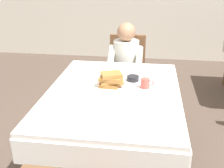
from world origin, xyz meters
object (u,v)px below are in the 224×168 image
(cup_coffee, at_px, (145,83))
(knife_right_of_plate, at_px, (133,89))
(plate_breakfast, at_px, (111,87))
(breakfast_stack, at_px, (111,79))
(bowl_butter, at_px, (133,78))
(chair_diner, at_px, (127,68))
(diner_person, at_px, (126,61))
(dining_table_main, at_px, (113,100))
(syrup_pitcher, at_px, (88,78))
(fork_left_of_plate, at_px, (89,87))
(spoon_near_edge, at_px, (111,104))

(cup_coffee, relative_size, knife_right_of_plate, 0.57)
(plate_breakfast, bearing_deg, breakfast_stack, -79.53)
(breakfast_stack, height_order, bowl_butter, breakfast_stack)
(chair_diner, bearing_deg, cup_coffee, 103.29)
(diner_person, bearing_deg, dining_table_main, 89.56)
(dining_table_main, distance_m, syrup_pitcher, 0.32)
(breakfast_stack, bearing_deg, knife_right_of_plate, -3.65)
(chair_diner, xyz_separation_m, cup_coffee, (0.25, -1.08, 0.25))
(cup_coffee, distance_m, fork_left_of_plate, 0.49)
(fork_left_of_plate, bearing_deg, breakfast_stack, -86.86)
(chair_diner, bearing_deg, dining_table_main, 89.62)
(bowl_butter, xyz_separation_m, syrup_pitcher, (-0.40, -0.09, 0.02))
(plate_breakfast, distance_m, syrup_pitcher, 0.24)
(cup_coffee, relative_size, syrup_pitcher, 1.41)
(breakfast_stack, distance_m, fork_left_of_plate, 0.21)
(bowl_butter, height_order, spoon_near_edge, bowl_butter)
(breakfast_stack, xyz_separation_m, cup_coffee, (0.29, 0.04, -0.03))
(chair_diner, relative_size, diner_person, 0.83)
(breakfast_stack, bearing_deg, fork_left_of_plate, -176.41)
(cup_coffee, bearing_deg, spoon_near_edge, -124.79)
(breakfast_stack, distance_m, syrup_pitcher, 0.25)
(diner_person, relative_size, fork_left_of_plate, 6.22)
(diner_person, distance_m, bowl_butter, 0.79)
(syrup_pitcher, distance_m, fork_left_of_plate, 0.12)
(bowl_butter, distance_m, fork_left_of_plate, 0.42)
(dining_table_main, distance_m, chair_diner, 1.18)
(fork_left_of_plate, bearing_deg, spoon_near_edge, -142.82)
(chair_diner, relative_size, breakfast_stack, 4.32)
(fork_left_of_plate, xyz_separation_m, knife_right_of_plate, (0.38, 0.00, 0.00))
(breakfast_stack, xyz_separation_m, spoon_near_edge, (0.04, -0.32, -0.07))
(chair_diner, distance_m, diner_person, 0.21)
(knife_right_of_plate, distance_m, spoon_near_edge, 0.34)
(plate_breakfast, relative_size, knife_right_of_plate, 1.40)
(chair_diner, bearing_deg, syrup_pitcher, 75.69)
(breakfast_stack, distance_m, cup_coffee, 0.30)
(chair_diner, xyz_separation_m, knife_right_of_plate, (0.15, -1.13, 0.21))
(bowl_butter, bearing_deg, knife_right_of_plate, -85.95)
(cup_coffee, bearing_deg, plate_breakfast, -174.13)
(bowl_butter, height_order, knife_right_of_plate, bowl_butter)
(chair_diner, xyz_separation_m, bowl_butter, (0.14, -0.93, 0.23))
(breakfast_stack, relative_size, fork_left_of_plate, 1.20)
(syrup_pitcher, xyz_separation_m, spoon_near_edge, (0.27, -0.42, -0.04))
(dining_table_main, bearing_deg, knife_right_of_plate, 14.09)
(knife_right_of_plate, bearing_deg, dining_table_main, 100.30)
(diner_person, xyz_separation_m, plate_breakfast, (-0.04, -0.95, 0.08))
(plate_breakfast, relative_size, spoon_near_edge, 1.87)
(cup_coffee, bearing_deg, knife_right_of_plate, -154.09)
(fork_left_of_plate, bearing_deg, cup_coffee, -84.53)
(chair_diner, relative_size, bowl_butter, 8.45)
(dining_table_main, relative_size, knife_right_of_plate, 7.62)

